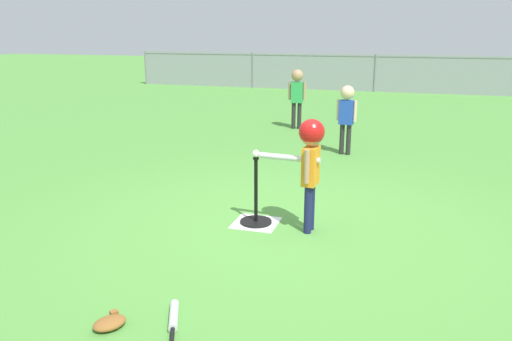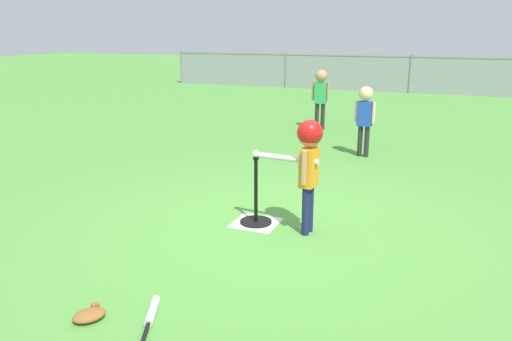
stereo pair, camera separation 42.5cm
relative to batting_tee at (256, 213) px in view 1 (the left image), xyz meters
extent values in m
plane|color=#51933D|center=(0.28, 0.00, -0.11)|extent=(60.00, 60.00, 0.00)
cube|color=white|center=(0.00, 0.00, -0.11)|extent=(0.44, 0.44, 0.01)
cylinder|color=black|center=(0.00, 0.00, -0.10)|extent=(0.32, 0.32, 0.03)
cylinder|color=black|center=(0.00, 0.00, 0.25)|extent=(0.04, 0.04, 0.66)
cylinder|color=black|center=(0.00, 0.00, 0.56)|extent=(0.06, 0.06, 0.02)
sphere|color=white|center=(0.00, 0.00, 0.61)|extent=(0.07, 0.07, 0.07)
cylinder|color=#191E4C|center=(0.55, -0.10, 0.13)|extent=(0.07, 0.07, 0.47)
cylinder|color=#191E4C|center=(0.56, 0.00, 0.13)|extent=(0.07, 0.07, 0.47)
cube|color=orange|center=(0.55, -0.05, 0.54)|extent=(0.14, 0.22, 0.37)
cylinder|color=tan|center=(0.54, -0.18, 0.57)|extent=(0.05, 0.05, 0.31)
cylinder|color=tan|center=(0.56, 0.08, 0.57)|extent=(0.05, 0.05, 0.31)
sphere|color=tan|center=(0.55, -0.05, 0.84)|extent=(0.21, 0.21, 0.21)
sphere|color=red|center=(0.55, -0.05, 0.87)|extent=(0.24, 0.24, 0.24)
cylinder|color=silver|center=(0.34, -0.03, 0.60)|extent=(0.60, 0.11, 0.06)
cylinder|color=#262626|center=(0.53, 3.19, 0.13)|extent=(0.07, 0.07, 0.48)
cylinder|color=#262626|center=(0.42, 3.20, 0.13)|extent=(0.07, 0.07, 0.48)
cube|color=#2347B7|center=(0.48, 3.19, 0.55)|extent=(0.23, 0.16, 0.37)
cylinder|color=beige|center=(0.61, 3.17, 0.58)|extent=(0.05, 0.05, 0.32)
cylinder|color=beige|center=(0.34, 3.21, 0.58)|extent=(0.05, 0.05, 0.32)
sphere|color=beige|center=(0.48, 3.19, 0.86)|extent=(0.21, 0.21, 0.21)
cylinder|color=#262626|center=(-0.66, 5.07, 0.15)|extent=(0.08, 0.08, 0.51)
cylinder|color=#262626|center=(-0.77, 5.05, 0.15)|extent=(0.08, 0.08, 0.51)
cube|color=green|center=(-0.72, 5.06, 0.60)|extent=(0.24, 0.17, 0.40)
cylinder|color=tan|center=(-0.58, 5.08, 0.63)|extent=(0.06, 0.06, 0.34)
cylinder|color=tan|center=(-0.86, 5.04, 0.63)|extent=(0.06, 0.06, 0.34)
sphere|color=tan|center=(-0.72, 5.06, 0.93)|extent=(0.23, 0.23, 0.23)
cylinder|color=silver|center=(-0.01, -1.85, -0.08)|extent=(0.18, 0.32, 0.06)
ellipsoid|color=brown|center=(-0.37, -2.06, -0.07)|extent=(0.25, 0.27, 0.07)
cube|color=brown|center=(-0.40, -1.97, -0.07)|extent=(0.06, 0.06, 0.06)
cylinder|color=slate|center=(-7.72, 11.79, 0.47)|extent=(0.06, 0.06, 1.15)
cylinder|color=slate|center=(-3.72, 11.79, 0.47)|extent=(0.06, 0.06, 1.15)
cylinder|color=slate|center=(0.28, 11.79, 0.47)|extent=(0.06, 0.06, 1.15)
cube|color=gray|center=(0.28, 11.79, 0.98)|extent=(16.00, 0.03, 0.03)
cube|color=gray|center=(0.28, 11.79, 0.47)|extent=(16.00, 0.01, 1.15)
camera|label=1|loc=(1.39, -4.56, 1.77)|focal=35.40mm
camera|label=2|loc=(1.79, -4.41, 1.77)|focal=35.40mm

